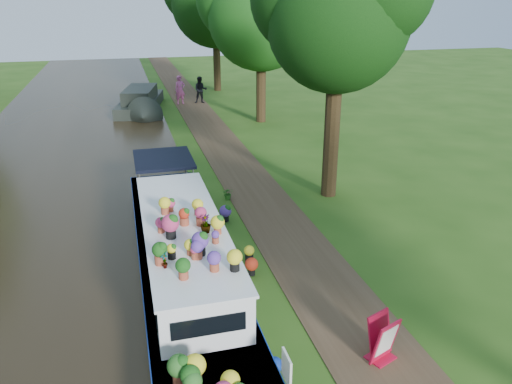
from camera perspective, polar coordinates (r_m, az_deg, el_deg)
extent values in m
plane|color=#274D13|center=(15.32, -0.59, -5.71)|extent=(100.00, 100.00, 0.00)
cube|color=black|center=(15.16, -23.35, -7.91)|extent=(10.00, 100.00, 0.02)
cube|color=#43311F|center=(15.62, 3.69, -5.13)|extent=(2.20, 100.00, 0.03)
cube|color=white|center=(13.63, -8.46, -7.76)|extent=(2.20, 12.00, 0.75)
cube|color=navy|center=(13.48, -8.53, -6.59)|extent=(2.24, 12.04, 0.12)
cube|color=white|center=(12.51, -8.22, -5.91)|extent=(1.80, 7.00, 1.05)
cube|color=white|center=(12.26, -8.36, -3.60)|extent=(1.90, 7.10, 0.06)
cube|color=black|center=(12.59, -4.12, -5.15)|extent=(0.03, 6.40, 0.38)
cube|color=black|center=(12.42, -12.42, -6.02)|extent=(0.03, 6.40, 0.38)
cube|color=black|center=(16.99, -10.55, 3.72)|extent=(1.90, 2.40, 0.10)
cube|color=white|center=(9.08, 3.52, -19.42)|extent=(0.04, 0.45, 0.55)
imported|color=#144512|center=(10.29, -10.43, -7.67)|extent=(0.20, 0.22, 0.35)
imported|color=#144512|center=(11.60, -5.78, -3.61)|extent=(0.32, 0.32, 0.45)
cylinder|color=black|center=(18.33, 8.63, 6.32)|extent=(0.56, 0.56, 4.55)
sphere|color=black|center=(17.73, 9.37, 18.74)|extent=(4.80, 4.80, 4.80)
cylinder|color=black|center=(29.71, 0.58, 11.68)|extent=(0.56, 0.56, 3.85)
sphere|color=#144512|center=(29.29, 0.61, 19.46)|extent=(6.00, 6.00, 6.00)
cylinder|color=black|center=(40.18, -4.49, 14.46)|extent=(0.56, 0.56, 4.20)
sphere|color=black|center=(39.88, -4.68, 20.76)|extent=(6.60, 6.60, 6.60)
cube|color=black|center=(34.20, -13.07, 9.78)|extent=(3.57, 7.17, 0.69)
cube|color=black|center=(33.50, -13.13, 10.84)|extent=(2.52, 4.28, 0.80)
cube|color=#B30C2D|center=(11.16, 14.01, -17.85)|extent=(0.67, 0.61, 0.03)
cube|color=#B30C2D|center=(10.79, 14.56, -16.24)|extent=(0.66, 0.45, 0.97)
cube|color=#B30C2D|center=(10.95, 13.94, -15.54)|extent=(0.66, 0.45, 0.97)
cube|color=white|center=(10.74, 14.69, -16.15)|extent=(0.50, 0.33, 0.68)
imported|color=pink|center=(35.24, -8.67, 11.46)|extent=(0.75, 0.55, 1.91)
imported|color=black|center=(35.33, -6.35, 11.52)|extent=(0.97, 0.81, 1.82)
imported|color=#326F21|center=(18.38, -3.21, -0.17)|extent=(0.46, 0.42, 0.45)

